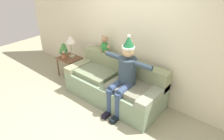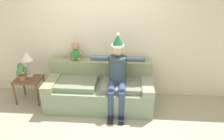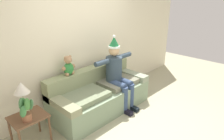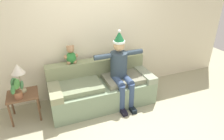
{
  "view_description": "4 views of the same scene",
  "coord_description": "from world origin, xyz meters",
  "px_view_note": "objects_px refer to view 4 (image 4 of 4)",
  "views": [
    {
      "loc": [
        2.3,
        -1.82,
        2.68
      ],
      "look_at": [
        0.12,
        0.78,
        0.84
      ],
      "focal_mm": 32.6,
      "sensor_mm": 36.0,
      "label": 1
    },
    {
      "loc": [
        0.52,
        -2.64,
        2.5
      ],
      "look_at": [
        0.26,
        0.89,
        0.85
      ],
      "focal_mm": 33.15,
      "sensor_mm": 36.0,
      "label": 2
    },
    {
      "loc": [
        -2.52,
        -1.78,
        2.33
      ],
      "look_at": [
        0.22,
        0.87,
        0.87
      ],
      "focal_mm": 32.37,
      "sensor_mm": 36.0,
      "label": 3
    },
    {
      "loc": [
        -1.1,
        -2.38,
        2.5
      ],
      "look_at": [
        0.18,
        0.87,
        0.78
      ],
      "focal_mm": 31.82,
      "sensor_mm": 36.0,
      "label": 4
    }
  ],
  "objects_px": {
    "teddy_bear": "(71,55)",
    "potted_plant": "(17,88)",
    "person_seated": "(121,68)",
    "couch": "(101,87)",
    "table_lamp": "(18,70)",
    "side_table": "(23,98)"
  },
  "relations": [
    {
      "from": "person_seated",
      "to": "teddy_bear",
      "type": "relative_size",
      "value": 4.07
    },
    {
      "from": "couch",
      "to": "table_lamp",
      "type": "xyz_separation_m",
      "value": [
        -1.49,
        0.11,
        0.62
      ]
    },
    {
      "from": "teddy_bear",
      "to": "table_lamp",
      "type": "relative_size",
      "value": 0.69
    },
    {
      "from": "table_lamp",
      "to": "potted_plant",
      "type": "relative_size",
      "value": 1.4
    },
    {
      "from": "person_seated",
      "to": "table_lamp",
      "type": "relative_size",
      "value": 2.81
    },
    {
      "from": "person_seated",
      "to": "potted_plant",
      "type": "height_order",
      "value": "person_seated"
    },
    {
      "from": "person_seated",
      "to": "table_lamp",
      "type": "height_order",
      "value": "person_seated"
    },
    {
      "from": "side_table",
      "to": "table_lamp",
      "type": "height_order",
      "value": "table_lamp"
    },
    {
      "from": "teddy_bear",
      "to": "potted_plant",
      "type": "bearing_deg",
      "value": -160.89
    },
    {
      "from": "teddy_bear",
      "to": "couch",
      "type": "bearing_deg",
      "value": -28.35
    },
    {
      "from": "side_table",
      "to": "table_lamp",
      "type": "relative_size",
      "value": 0.97
    },
    {
      "from": "potted_plant",
      "to": "table_lamp",
      "type": "bearing_deg",
      "value": 73.9
    },
    {
      "from": "side_table",
      "to": "potted_plant",
      "type": "xyz_separation_m",
      "value": [
        -0.05,
        -0.1,
        0.28
      ]
    },
    {
      "from": "couch",
      "to": "side_table",
      "type": "bearing_deg",
      "value": 179.14
    },
    {
      "from": "teddy_bear",
      "to": "potted_plant",
      "type": "xyz_separation_m",
      "value": [
        -1.03,
        -0.36,
        -0.31
      ]
    },
    {
      "from": "side_table",
      "to": "table_lamp",
      "type": "xyz_separation_m",
      "value": [
        0.01,
        0.09,
        0.52
      ]
    },
    {
      "from": "side_table",
      "to": "potted_plant",
      "type": "height_order",
      "value": "potted_plant"
    },
    {
      "from": "couch",
      "to": "table_lamp",
      "type": "relative_size",
      "value": 3.8
    },
    {
      "from": "person_seated",
      "to": "side_table",
      "type": "distance_m",
      "value": 1.91
    },
    {
      "from": "person_seated",
      "to": "potted_plant",
      "type": "distance_m",
      "value": 1.92
    },
    {
      "from": "teddy_bear",
      "to": "side_table",
      "type": "height_order",
      "value": "teddy_bear"
    },
    {
      "from": "couch",
      "to": "table_lamp",
      "type": "distance_m",
      "value": 1.62
    }
  ]
}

